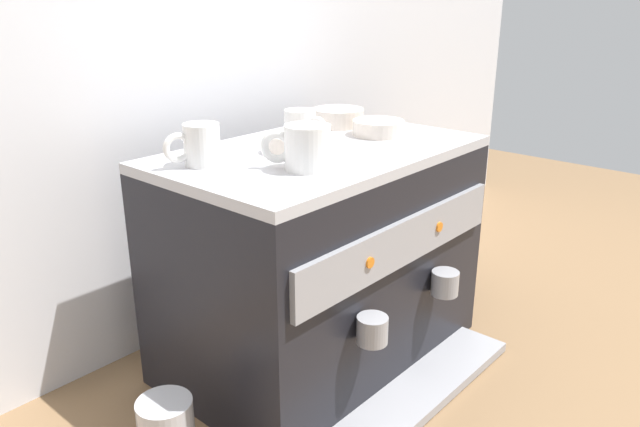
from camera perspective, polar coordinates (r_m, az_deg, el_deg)
ground_plane at (r=1.42m, az=0.00°, el=-12.63°), size 4.00×4.00×0.00m
tiled_backsplash_wall at (r=1.45m, az=-10.06°, el=12.66°), size 2.80×0.03×1.18m
espresso_machine at (r=1.31m, az=0.14°, el=-4.10°), size 0.65×0.51×0.47m
ceramic_cup_0 at (r=1.08m, az=-1.41°, el=6.08°), size 0.09×0.11×0.08m
ceramic_cup_1 at (r=1.13m, az=-10.99°, el=6.21°), size 0.10×0.06×0.07m
ceramic_cup_2 at (r=1.30m, az=-1.70°, el=8.10°), size 0.07×0.10×0.06m
ceramic_bowl_0 at (r=1.20m, az=-2.73°, el=6.40°), size 0.09×0.09×0.03m
ceramic_bowl_1 at (r=1.36m, az=5.39°, el=7.82°), size 0.11×0.11×0.03m
ceramic_bowl_2 at (r=1.45m, az=1.67°, el=8.78°), size 0.12×0.12×0.04m
coffee_grinder at (r=1.72m, az=9.30°, el=0.10°), size 0.18×0.18×0.39m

